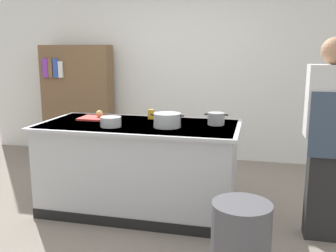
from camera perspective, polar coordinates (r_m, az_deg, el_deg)
The scene contains 12 objects.
ground_plane at distance 3.97m, azimuth -4.28°, elevation -12.50°, with size 10.00×10.00×0.00m, color slate.
back_wall at distance 5.67m, azimuth 2.03°, elevation 10.28°, with size 6.40×0.12×3.00m, color white.
counter_island at distance 3.81m, azimuth -4.39°, elevation -6.09°, with size 1.98×0.98×0.90m.
cutting_board at distance 4.01m, azimuth -10.50°, elevation 1.18°, with size 0.40×0.28×0.02m, color red.
onion at distance 4.01m, azimuth -10.45°, elevation 1.86°, with size 0.07×0.07×0.07m, color tan.
stock_pot at distance 3.52m, azimuth -0.13°, elevation 0.90°, with size 0.32×0.26×0.13m.
sauce_pan at distance 3.66m, azimuth 7.38°, elevation 1.11°, with size 0.23×0.16×0.12m.
mixing_bowl at distance 3.58m, azimuth -8.75°, elevation 0.65°, with size 0.20×0.20×0.10m, color #B7BABF.
juice_cup at distance 3.96m, azimuth -2.61°, elevation 1.82°, with size 0.07×0.07×0.10m, color yellow.
trash_bin at distance 2.75m, azimuth 11.04°, elevation -17.25°, with size 0.41×0.41×0.59m, color #4C4C51.
person_chef at distance 3.39m, azimuth 23.27°, elevation -1.35°, with size 0.38×0.25×1.72m.
bookshelf at distance 5.96m, azimuth -13.65°, elevation 3.76°, with size 1.10×0.31×1.70m.
Camera 1 is at (1.12, -3.46, 1.60)m, focal length 39.84 mm.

